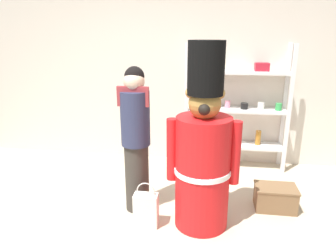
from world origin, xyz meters
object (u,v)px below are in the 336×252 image
at_px(teddy_bear_guard, 203,155).
at_px(display_crate, 275,198).
at_px(merchandise_shelf, 236,107).
at_px(shopping_bag, 146,209).
at_px(person_shopper, 136,138).

relative_size(teddy_bear_guard, display_crate, 4.07).
distance_m(merchandise_shelf, shopping_bag, 2.04).
relative_size(merchandise_shelf, person_shopper, 1.12).
xyz_separation_m(person_shopper, display_crate, (1.51, 0.20, -0.70)).
height_order(teddy_bear_guard, display_crate, teddy_bear_guard).
xyz_separation_m(teddy_bear_guard, shopping_bag, (-0.55, -0.12, -0.57)).
xyz_separation_m(merchandise_shelf, teddy_bear_guard, (-0.40, -1.54, -0.14)).
height_order(merchandise_shelf, teddy_bear_guard, teddy_bear_guard).
bearing_deg(merchandise_shelf, person_shopper, -129.60).
distance_m(person_shopper, shopping_bag, 0.74).
relative_size(merchandise_shelf, shopping_bag, 3.68).
height_order(teddy_bear_guard, person_shopper, teddy_bear_guard).
height_order(merchandise_shelf, shopping_bag, merchandise_shelf).
distance_m(person_shopper, display_crate, 1.68).
height_order(merchandise_shelf, display_crate, merchandise_shelf).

